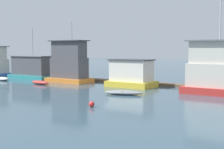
# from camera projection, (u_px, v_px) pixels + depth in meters

# --- Properties ---
(ground_plane) EXTENTS (200.00, 200.00, 0.00)m
(ground_plane) POSITION_uv_depth(u_px,v_px,m) (117.00, 85.00, 37.91)
(ground_plane) COLOR #385160
(dock_walkway) EXTENTS (59.60, 1.68, 0.30)m
(dock_walkway) POSITION_uv_depth(u_px,v_px,m) (129.00, 82.00, 40.39)
(dock_walkway) COLOR brown
(dock_walkway) RESTS_ON ground_plane
(houseboat_teal) EXTENTS (7.38, 3.21, 7.53)m
(houseboat_teal) POSITION_uv_depth(u_px,v_px,m) (32.00, 68.00, 46.53)
(houseboat_teal) COLOR teal
(houseboat_teal) RESTS_ON ground_plane
(houseboat_orange) EXTENTS (6.04, 3.24, 7.92)m
(houseboat_orange) POSITION_uv_depth(u_px,v_px,m) (69.00, 64.00, 41.33)
(houseboat_orange) COLOR orange
(houseboat_orange) RESTS_ON ground_plane
(houseboat_yellow) EXTENTS (5.40, 3.52, 3.22)m
(houseboat_yellow) POSITION_uv_depth(u_px,v_px,m) (131.00, 74.00, 36.51)
(houseboat_yellow) COLOR gold
(houseboat_yellow) RESTS_ON ground_plane
(houseboat_red) EXTENTS (5.38, 3.93, 9.78)m
(houseboat_red) POSITION_uv_depth(u_px,v_px,m) (213.00, 70.00, 30.93)
(houseboat_red) COLOR red
(houseboat_red) RESTS_ON ground_plane
(dinghy_white) EXTENTS (3.16, 2.21, 0.46)m
(dinghy_white) POSITION_uv_depth(u_px,v_px,m) (3.00, 79.00, 44.16)
(dinghy_white) COLOR white
(dinghy_white) RESTS_ON ground_plane
(dinghy_red) EXTENTS (3.35, 1.40, 0.46)m
(dinghy_red) POSITION_uv_depth(u_px,v_px,m) (40.00, 82.00, 39.17)
(dinghy_red) COLOR red
(dinghy_red) RESTS_ON ground_plane
(dinghy_grey) EXTENTS (3.99, 2.55, 0.40)m
(dinghy_grey) POSITION_uv_depth(u_px,v_px,m) (124.00, 93.00, 30.19)
(dinghy_grey) COLOR gray
(dinghy_grey) RESTS_ON ground_plane
(mooring_post_centre) EXTENTS (0.26, 0.26, 1.62)m
(mooring_post_centre) POSITION_uv_depth(u_px,v_px,m) (194.00, 82.00, 34.48)
(mooring_post_centre) COLOR brown
(mooring_post_centre) RESTS_ON ground_plane
(mooring_post_near_left) EXTENTS (0.31, 0.31, 1.58)m
(mooring_post_near_left) POSITION_uv_depth(u_px,v_px,m) (56.00, 74.00, 46.09)
(mooring_post_near_left) COLOR brown
(mooring_post_near_left) RESTS_ON ground_plane
(buoy_red) EXTENTS (0.44, 0.44, 0.44)m
(buoy_red) POSITION_uv_depth(u_px,v_px,m) (92.00, 104.00, 23.67)
(buoy_red) COLOR red
(buoy_red) RESTS_ON ground_plane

